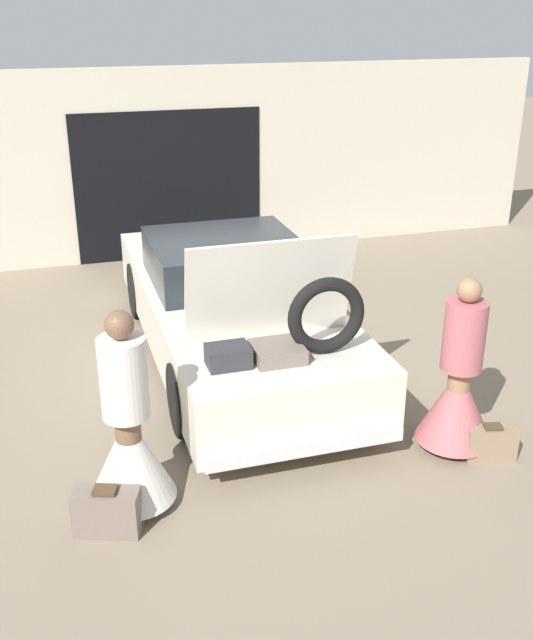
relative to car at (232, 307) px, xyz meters
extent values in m
plane|color=#7F705B|center=(0.00, 0.00, -0.59)|extent=(40.00, 40.00, 0.00)
cube|color=beige|center=(0.00, 3.77, 0.81)|extent=(12.00, 0.12, 2.80)
cube|color=black|center=(0.00, 3.70, 0.51)|extent=(2.80, 0.02, 2.20)
cube|color=silver|center=(0.00, 0.00, -0.09)|extent=(1.80, 4.73, 0.64)
cube|color=#1E2328|center=(0.00, 0.28, 0.46)|extent=(1.59, 1.51, 0.46)
cylinder|color=black|center=(-0.83, 1.46, -0.25)|extent=(0.18, 0.68, 0.68)
cylinder|color=black|center=(0.83, 1.46, -0.25)|extent=(0.18, 0.68, 0.68)
cylinder|color=black|center=(-0.83, -1.42, -0.25)|extent=(0.18, 0.68, 0.68)
cylinder|color=black|center=(0.83, -1.42, -0.25)|extent=(0.18, 0.68, 0.68)
cube|color=silver|center=(0.00, -2.41, -0.31)|extent=(1.71, 0.10, 0.12)
cube|color=silver|center=(0.00, -1.42, 0.71)|extent=(1.53, 0.26, 0.97)
cube|color=#2D2D33|center=(-0.49, -1.81, 0.32)|extent=(0.36, 0.28, 0.18)
cube|color=#75665B|center=(-0.06, -1.81, 0.29)|extent=(0.43, 0.41, 0.14)
torus|color=black|center=(0.38, -1.81, 0.58)|extent=(0.70, 0.12, 0.70)
cylinder|color=brown|center=(-1.41, -2.36, -0.19)|extent=(0.20, 0.20, 0.80)
cone|color=silver|center=(-1.41, -2.36, -0.15)|extent=(0.68, 0.68, 0.72)
cylinder|color=silver|center=(-1.41, -2.36, 0.52)|extent=(0.36, 0.36, 0.63)
sphere|color=brown|center=(-1.41, -2.36, 0.95)|extent=(0.22, 0.22, 0.22)
cylinder|color=#997051|center=(1.41, -2.35, -0.20)|extent=(0.19, 0.19, 0.77)
cone|color=#B25B60|center=(1.41, -2.35, -0.17)|extent=(0.67, 0.67, 0.69)
cylinder|color=#B25B60|center=(1.41, -2.35, 0.48)|extent=(0.35, 0.35, 0.61)
sphere|color=#997051|center=(1.41, -2.35, 0.89)|extent=(0.21, 0.21, 0.21)
cube|color=#75665B|center=(-1.64, -2.64, -0.41)|extent=(0.53, 0.37, 0.35)
cube|color=#4C3823|center=(-1.64, -2.64, -0.22)|extent=(0.20, 0.18, 0.02)
cube|color=#8C7259|center=(1.61, -2.62, -0.44)|extent=(0.45, 0.26, 0.30)
cube|color=#4C3823|center=(1.61, -2.62, -0.27)|extent=(0.17, 0.13, 0.02)
camera|label=1|loc=(-1.83, -7.31, 3.07)|focal=42.00mm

